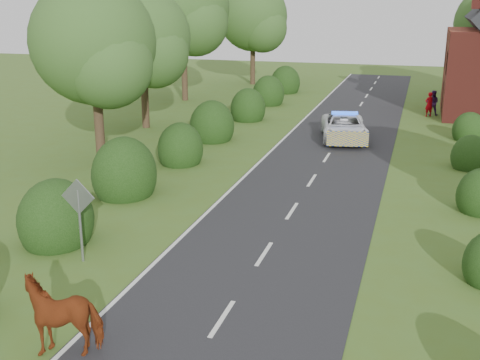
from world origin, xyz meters
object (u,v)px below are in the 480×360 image
(pedestrian_red, at_px, (429,104))
(pedestrian_purple, at_px, (433,103))
(cow, at_px, (65,317))
(police_van, at_px, (344,127))
(road_sign, at_px, (79,208))

(pedestrian_red, bearing_deg, pedestrian_purple, -146.78)
(cow, xyz_separation_m, pedestrian_purple, (7.82, 31.23, 0.09))
(police_van, height_order, pedestrian_red, pedestrian_red)
(cow, xyz_separation_m, police_van, (3.19, 22.25, -0.03))
(pedestrian_red, bearing_deg, cow, 41.08)
(road_sign, bearing_deg, police_van, 73.81)
(police_van, xyz_separation_m, pedestrian_red, (4.41, 8.41, 0.09))
(police_van, xyz_separation_m, pedestrian_purple, (4.63, 8.98, 0.12))
(road_sign, height_order, pedestrian_purple, road_sign)
(cow, bearing_deg, police_van, 150.43)
(road_sign, distance_m, pedestrian_red, 28.25)
(cow, distance_m, pedestrian_purple, 32.19)
(road_sign, relative_size, pedestrian_red, 1.59)
(police_van, bearing_deg, road_sign, -117.68)
(cow, height_order, pedestrian_purple, pedestrian_purple)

